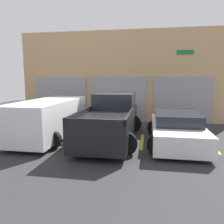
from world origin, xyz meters
name	(u,v)px	position (x,y,z in m)	size (l,w,h in m)	color
ground_plane	(115,133)	(0.00, 0.00, 0.00)	(28.00, 28.00, 0.00)	#2D2D30
shophouse_building	(123,78)	(-0.01, 3.28, 2.58)	(12.51, 0.68, 5.29)	tan
pickup_truck	(111,118)	(0.00, -0.91, 0.87)	(2.43, 5.30, 1.86)	black
sedan_white	(176,129)	(2.63, -1.18, 0.58)	(2.24, 4.37, 1.22)	white
sedan_side	(50,117)	(-2.63, -1.20, 0.87)	(2.22, 4.74, 1.61)	white
parking_stripe_far_left	(23,136)	(-3.94, -1.21, 0.00)	(0.12, 2.20, 0.01)	gold
parking_stripe_left	(79,139)	(-1.31, -1.21, 0.00)	(0.12, 2.20, 0.01)	gold
parking_stripe_centre	(142,141)	(1.31, -1.21, 0.00)	(0.12, 2.20, 0.01)	gold
parking_stripe_right	(211,145)	(3.94, -1.21, 0.00)	(0.12, 2.20, 0.01)	gold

